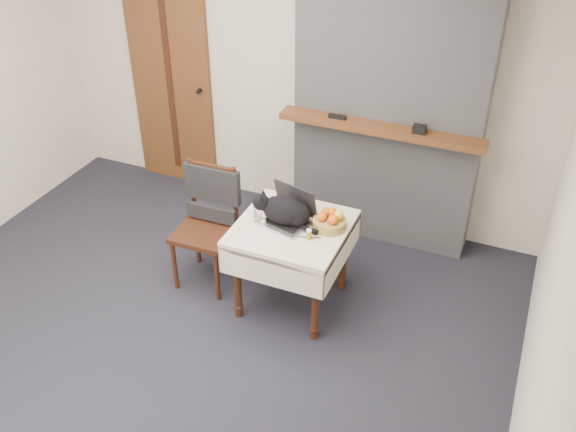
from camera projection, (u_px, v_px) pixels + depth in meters
name	position (u px, v px, depth m)	size (l,w,h in m)	color
ground	(184.00, 338.00, 4.59)	(4.50, 4.50, 0.00)	black
room_shell	(197.00, 82.00, 3.97)	(4.52, 4.01, 2.61)	beige
door	(171.00, 84.00, 5.94)	(0.82, 0.10, 2.00)	brown
chimney	(391.00, 94.00, 5.00)	(1.62, 0.48, 2.60)	gray
side_table	(292.00, 239.00, 4.60)	(0.78, 0.78, 0.70)	#341B0E
laptop	(288.00, 213.00, 4.55)	(0.41, 0.38, 0.26)	#B7B7BC
cat	(285.00, 211.00, 4.51)	(0.51, 0.25, 0.24)	black
cream_jar	(252.00, 212.00, 4.62)	(0.06, 0.06, 0.07)	white
pill_bottle	(309.00, 234.00, 4.38)	(0.04, 0.04, 0.08)	#AC6B15
fruit_basket	(330.00, 221.00, 4.49)	(0.24, 0.24, 0.13)	olive
desk_clutter	(318.00, 232.00, 4.46)	(0.13, 0.02, 0.01)	black
chair	(209.00, 209.00, 4.88)	(0.45, 0.44, 0.97)	#341B0E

